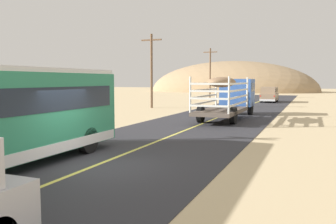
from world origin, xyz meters
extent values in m
plane|color=#CCB284|center=(0.00, 0.00, 0.00)|extent=(240.00, 240.00, 0.00)
cube|color=#2D2D33|center=(0.00, 0.00, 0.01)|extent=(8.00, 120.00, 0.02)
cube|color=#D8CC4C|center=(0.00, 0.00, 0.02)|extent=(0.16, 117.60, 0.00)
cube|color=#3359A5|center=(0.82, 19.39, 1.82)|extent=(2.50, 2.20, 2.20)
cube|color=#192333|center=(0.82, 19.39, 2.27)|extent=(2.53, 1.54, 0.70)
cube|color=brown|center=(0.82, 13.99, 0.72)|extent=(2.50, 6.40, 0.24)
cylinder|color=silver|center=(-0.37, 17.13, 1.94)|extent=(0.12, 0.12, 2.20)
cylinder|color=silver|center=(2.01, 17.13, 1.94)|extent=(0.12, 0.12, 2.20)
cylinder|color=silver|center=(-0.37, 10.85, 1.94)|extent=(0.12, 0.12, 2.20)
cylinder|color=silver|center=(2.01, 10.85, 1.94)|extent=(0.12, 0.12, 2.20)
cube|color=silver|center=(-0.39, 13.99, 1.28)|extent=(0.08, 6.30, 0.12)
cube|color=silver|center=(2.03, 13.99, 1.28)|extent=(0.08, 6.30, 0.12)
cube|color=silver|center=(0.82, 10.83, 1.28)|extent=(2.40, 0.08, 0.12)
cube|color=silver|center=(-0.39, 13.99, 1.72)|extent=(0.08, 6.30, 0.12)
cube|color=silver|center=(2.03, 13.99, 1.72)|extent=(0.08, 6.30, 0.12)
cube|color=silver|center=(0.82, 10.83, 1.72)|extent=(2.40, 0.08, 0.12)
cube|color=silver|center=(-0.39, 13.99, 2.16)|extent=(0.08, 6.30, 0.12)
cube|color=silver|center=(2.03, 13.99, 2.16)|extent=(0.08, 6.30, 0.12)
cube|color=silver|center=(0.82, 10.83, 2.16)|extent=(2.40, 0.08, 0.12)
cube|color=silver|center=(-0.39, 13.99, 2.60)|extent=(0.08, 6.30, 0.12)
cube|color=silver|center=(2.03, 13.99, 2.60)|extent=(0.08, 6.30, 0.12)
cube|color=silver|center=(0.82, 10.83, 2.60)|extent=(2.40, 0.08, 0.12)
ellipsoid|color=#8C6B4C|center=(0.82, 13.99, 2.69)|extent=(1.75, 3.84, 0.70)
cylinder|color=black|center=(-0.27, 19.39, 0.57)|extent=(0.32, 1.10, 1.10)
cylinder|color=black|center=(1.91, 19.39, 0.57)|extent=(0.32, 1.10, 1.10)
cylinder|color=black|center=(-0.27, 12.71, 0.57)|extent=(0.32, 1.10, 1.10)
cylinder|color=black|center=(1.91, 12.71, 0.57)|extent=(0.32, 1.10, 1.10)
cylinder|color=black|center=(-3.59, 1.58, 0.52)|extent=(0.30, 1.00, 1.00)
cylinder|color=black|center=(-1.39, 1.58, 0.52)|extent=(0.30, 1.00, 1.00)
cube|color=#8C7259|center=(1.41, 37.60, 0.70)|extent=(1.90, 4.60, 0.90)
cube|color=#8C7259|center=(1.41, 37.45, 1.55)|extent=(1.75, 3.59, 0.80)
cube|color=#192333|center=(1.41, 37.45, 1.57)|extent=(1.79, 3.22, 0.44)
cube|color=silver|center=(1.41, 35.38, 0.37)|extent=(1.86, 0.20, 0.24)
cube|color=red|center=(0.58, 35.32, 0.88)|extent=(0.16, 0.06, 0.14)
cube|color=red|center=(2.24, 35.32, 0.88)|extent=(0.16, 0.06, 0.14)
cylinder|color=black|center=(0.59, 39.03, 0.40)|extent=(0.26, 0.76, 0.76)
cylinder|color=black|center=(2.23, 39.03, 0.40)|extent=(0.26, 0.76, 0.76)
cylinder|color=black|center=(0.59, 36.17, 0.40)|extent=(0.26, 0.76, 0.76)
cylinder|color=black|center=(2.23, 36.17, 0.40)|extent=(0.26, 0.76, 0.76)
cylinder|color=brown|center=(-8.67, 23.21, 3.73)|extent=(0.24, 0.24, 7.46)
cube|color=brown|center=(-8.67, 23.21, 6.86)|extent=(2.20, 0.14, 0.14)
cylinder|color=brown|center=(-8.67, 45.42, 3.93)|extent=(0.24, 0.24, 7.86)
cube|color=brown|center=(-8.67, 45.42, 7.26)|extent=(2.20, 0.14, 0.14)
ellipsoid|color=#756656|center=(-17.17, 15.43, 0.71)|extent=(1.63, 1.60, 1.42)
ellipsoid|color=#997C5A|center=(-12.29, 78.06, 0.00)|extent=(41.60, 21.13, 15.11)
camera|label=1|loc=(6.54, -9.78, 2.81)|focal=38.08mm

